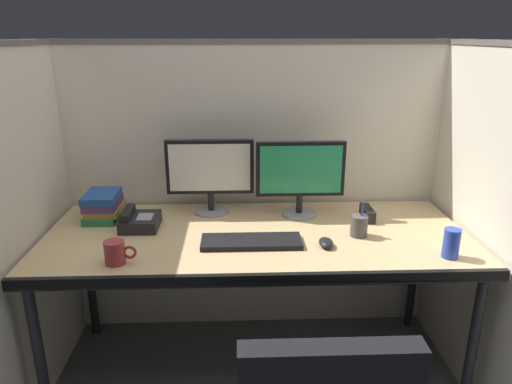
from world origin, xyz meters
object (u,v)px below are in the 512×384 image
(computer_mouse, at_px, (326,243))
(desk_phone, at_px, (139,221))
(monitor_left, at_px, (210,171))
(soda_can, at_px, (451,243))
(desk, at_px, (257,244))
(pen_cup, at_px, (359,226))
(coffee_mug, at_px, (116,252))
(book_stack, at_px, (103,206))
(red_stapler, at_px, (367,213))
(monitor_right, at_px, (300,173))
(keyboard_main, at_px, (251,242))

(computer_mouse, bearing_deg, desk_phone, 164.00)
(monitor_left, bearing_deg, soda_can, -28.79)
(desk, xyz_separation_m, computer_mouse, (0.29, -0.14, 0.07))
(pen_cup, height_order, coffee_mug, pen_cup)
(pen_cup, distance_m, coffee_mug, 1.04)
(book_stack, xyz_separation_m, coffee_mug, (0.17, -0.48, -0.02))
(desk, bearing_deg, coffee_mug, -154.93)
(monitor_left, xyz_separation_m, computer_mouse, (0.51, -0.42, -0.20))
(computer_mouse, xyz_separation_m, pen_cup, (0.17, 0.11, 0.03))
(computer_mouse, distance_m, desk_phone, 0.87)
(book_stack, bearing_deg, soda_can, -17.65)
(book_stack, distance_m, desk_phone, 0.23)
(red_stapler, distance_m, desk_phone, 1.09)
(monitor_right, height_order, keyboard_main, monitor_right)
(monitor_right, distance_m, soda_can, 0.75)
(keyboard_main, height_order, coffee_mug, coffee_mug)
(monitor_left, bearing_deg, coffee_mug, -122.19)
(monitor_right, distance_m, computer_mouse, 0.43)
(monitor_left, xyz_separation_m, desk_phone, (-0.32, -0.18, -0.18))
(coffee_mug, bearing_deg, monitor_left, 57.81)
(monitor_right, xyz_separation_m, coffee_mug, (-0.78, -0.49, -0.17))
(red_stapler, bearing_deg, monitor_right, 169.22)
(red_stapler, bearing_deg, desk_phone, -176.35)
(desk, relative_size, pen_cup, 11.65)
(computer_mouse, bearing_deg, soda_can, -14.01)
(monitor_left, height_order, desk_phone, monitor_left)
(computer_mouse, xyz_separation_m, desk_phone, (-0.83, 0.24, 0.02))
(coffee_mug, bearing_deg, pen_cup, 12.68)
(book_stack, distance_m, coffee_mug, 0.51)
(monitor_left, xyz_separation_m, soda_can, (0.99, -0.54, -0.15))
(book_stack, relative_size, coffee_mug, 1.72)
(monitor_right, height_order, red_stapler, monitor_right)
(keyboard_main, xyz_separation_m, soda_can, (0.80, -0.16, 0.05))
(computer_mouse, height_order, desk_phone, desk_phone)
(monitor_right, xyz_separation_m, red_stapler, (0.33, -0.06, -0.19))
(desk_phone, bearing_deg, book_stack, 147.99)
(keyboard_main, height_order, soda_can, soda_can)
(coffee_mug, bearing_deg, soda_can, 0.14)
(keyboard_main, height_order, computer_mouse, computer_mouse)
(computer_mouse, xyz_separation_m, book_stack, (-1.02, 0.36, 0.05))
(keyboard_main, xyz_separation_m, coffee_mug, (-0.53, -0.16, 0.04))
(monitor_left, distance_m, book_stack, 0.54)
(monitor_left, distance_m, red_stapler, 0.80)
(monitor_left, height_order, book_stack, monitor_left)
(monitor_left, height_order, computer_mouse, monitor_left)
(red_stapler, bearing_deg, keyboard_main, -154.76)
(book_stack, relative_size, desk_phone, 1.14)
(computer_mouse, distance_m, soda_can, 0.50)
(pen_cup, xyz_separation_m, coffee_mug, (-1.02, -0.23, -0.00))
(coffee_mug, bearing_deg, red_stapler, 21.26)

